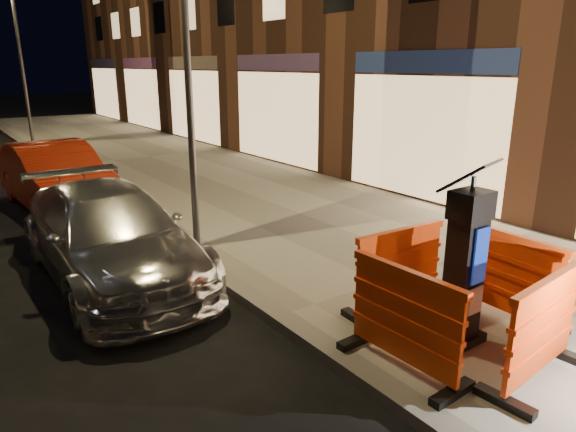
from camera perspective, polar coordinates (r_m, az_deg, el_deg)
ground_plane at (r=6.81m, az=-0.58°, el=-12.02°), size 120.00×120.00×0.00m
sidewalk at (r=8.69m, az=15.91°, el=-5.61°), size 6.00×60.00×0.15m
kerb at (r=6.77m, az=-0.58°, el=-11.47°), size 0.30×60.00×0.15m
parking_kiosk at (r=6.07m, az=19.11°, el=-4.65°), size 0.64×0.64×2.02m
barrier_front at (r=5.81m, az=26.41°, el=-11.31°), size 1.49×0.72×1.13m
barrier_back at (r=6.77m, az=12.22°, el=-5.93°), size 1.47×0.67×1.13m
barrier_kerbside at (r=5.55m, az=12.81°, el=-11.19°), size 0.65×1.46×1.13m
barrier_bldgside at (r=6.98m, az=23.36°, el=-6.26°), size 0.64×1.46×1.13m
car_silver at (r=8.67m, az=-18.70°, el=-6.44°), size 2.04×4.91×1.42m
car_red at (r=13.25m, az=-23.98°, el=0.86°), size 1.89×4.69×1.51m
street_lamp_mid at (r=8.72m, az=-11.07°, el=15.55°), size 0.12×0.12×6.00m
street_lamp_far at (r=23.19m, az=-27.45°, el=14.50°), size 0.12×0.12×6.00m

